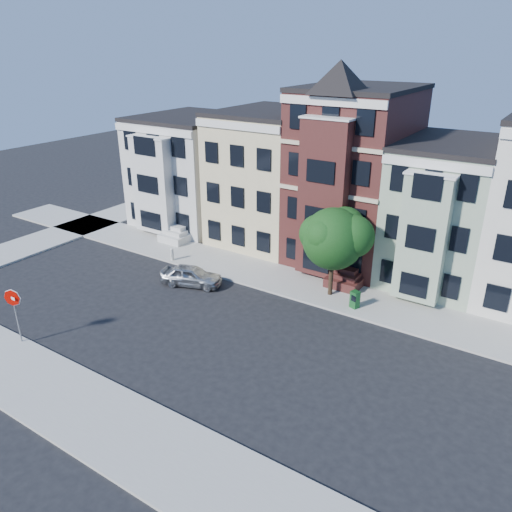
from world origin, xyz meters
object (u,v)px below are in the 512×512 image
Objects in this scene: parked_car at (191,276)px; newspaper_box at (355,299)px; street_tree at (333,243)px; fire_hydrant at (172,255)px; stop_sign at (16,313)px.

parked_car reaches higher than newspaper_box.
fire_hydrant is (-12.07, -1.44, -3.15)m from street_tree.
newspaper_box is 1.45× the size of fire_hydrant.
street_tree is 6.55× the size of newspaper_box.
newspaper_box is (1.98, -0.77, -2.98)m from street_tree.
street_tree is at bearing -85.82° from parked_car.
fire_hydrant is 0.21× the size of stop_sign.
street_tree is at bearing 178.03° from newspaper_box.
newspaper_box is at bearing 2.76° from fire_hydrant.
fire_hydrant is at bearing 93.29° from stop_sign.
street_tree is 3.66m from newspaper_box.
newspaper_box reaches higher than fire_hydrant.
stop_sign is at bearing -129.24° from street_tree.
parked_car is 4.26m from fire_hydrant.
street_tree is 9.48× the size of fire_hydrant.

